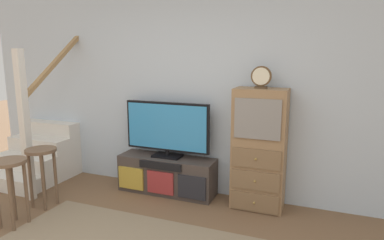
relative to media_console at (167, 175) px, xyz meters
The scene contains 8 objects.
back_wall 1.19m from the media_console, 41.70° to the left, with size 6.40×0.12×2.70m, color silver.
media_console is the anchor object (origin of this frame).
television 0.60m from the media_console, 90.00° to the left, with size 1.10×0.22×0.69m.
side_cabinet 1.24m from the media_console, ahead, with size 0.58×0.38×1.37m.
desk_clock 1.70m from the media_console, ahead, with size 0.22×0.08×0.24m.
staircase 1.94m from the media_console, behind, with size 1.00×1.36×2.20m.
bar_stool_near 1.76m from the media_console, 128.70° to the right, with size 0.34×0.34×0.70m.
bar_stool_far 1.47m from the media_console, 142.87° to the right, with size 0.34×0.34×0.69m.
Camera 1 is at (1.50, -1.48, 1.73)m, focal length 31.68 mm.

